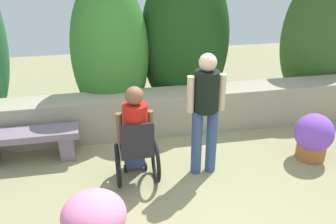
% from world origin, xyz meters
% --- Properties ---
extents(ground_plane, '(12.55, 12.55, 0.00)m').
position_xyz_m(ground_plane, '(0.00, 0.00, 0.00)').
color(ground_plane, '#938E65').
extents(stone_retaining_wall, '(7.44, 0.49, 0.67)m').
position_xyz_m(stone_retaining_wall, '(0.00, 1.59, 0.34)').
color(stone_retaining_wall, '#9E9881').
rests_on(stone_retaining_wall, ground).
extents(hedge_backdrop, '(7.37, 1.17, 3.07)m').
position_xyz_m(hedge_backdrop, '(-0.05, 2.21, 1.33)').
color(hedge_backdrop, '#2C6739').
rests_on(hedge_backdrop, ground).
extents(stone_bench, '(1.41, 0.36, 0.46)m').
position_xyz_m(stone_bench, '(-1.89, 1.09, 0.30)').
color(stone_bench, slate).
rests_on(stone_bench, ground).
extents(person_in_wheelchair, '(0.53, 0.66, 1.33)m').
position_xyz_m(person_in_wheelchair, '(-0.45, 0.32, 0.62)').
color(person_in_wheelchair, black).
rests_on(person_in_wheelchair, ground).
extents(person_standing_companion, '(0.49, 0.30, 1.65)m').
position_xyz_m(person_standing_companion, '(0.44, 0.36, 0.95)').
color(person_standing_companion, '#374D7C').
rests_on(person_standing_companion, ground).
extents(flower_pot_purple_near, '(0.54, 0.54, 0.67)m').
position_xyz_m(flower_pot_purple_near, '(2.05, 0.39, 0.34)').
color(flower_pot_purple_near, '#A35D2F').
rests_on(flower_pot_purple_near, ground).
extents(flower_pot_red_accent, '(0.65, 0.65, 0.61)m').
position_xyz_m(flower_pot_red_accent, '(-1.00, -0.71, 0.34)').
color(flower_pot_red_accent, gray).
rests_on(flower_pot_red_accent, ground).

